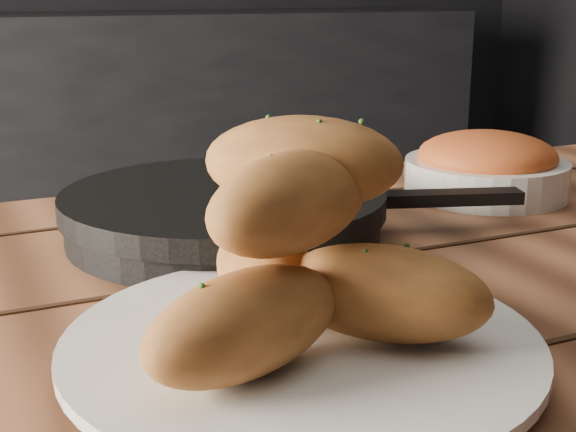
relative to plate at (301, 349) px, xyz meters
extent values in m
cube|color=black|center=(0.15, 2.19, -0.31)|extent=(2.80, 0.60, 0.90)
cube|color=#925736|center=(-0.02, 0.06, -0.03)|extent=(1.56, 0.86, 0.04)
cylinder|color=brown|center=(0.63, 0.41, -0.40)|extent=(0.07, 0.07, 0.71)
cylinder|color=white|center=(0.00, 0.00, 0.00)|extent=(0.27, 0.27, 0.01)
cylinder|color=white|center=(0.00, 0.00, 0.00)|extent=(0.30, 0.30, 0.01)
ellipsoid|color=#B86C33|center=(-0.05, -0.03, 0.04)|extent=(0.15, 0.11, 0.06)
ellipsoid|color=#B86C33|center=(0.04, -0.02, 0.04)|extent=(0.14, 0.14, 0.06)
ellipsoid|color=#B86C33|center=(0.00, 0.05, 0.04)|extent=(0.09, 0.14, 0.06)
ellipsoid|color=#B86C33|center=(-0.01, 0.00, 0.10)|extent=(0.15, 0.12, 0.06)
ellipsoid|color=#B86C33|center=(0.01, 0.03, 0.11)|extent=(0.14, 0.12, 0.06)
cylinder|color=black|center=(0.05, 0.27, 0.01)|extent=(0.29, 0.29, 0.03)
cylinder|color=black|center=(0.05, 0.27, 0.03)|extent=(0.30, 0.30, 0.02)
cube|color=black|center=(0.25, 0.20, 0.02)|extent=(0.14, 0.07, 0.01)
cylinder|color=white|center=(0.37, 0.30, 0.01)|extent=(0.18, 0.18, 0.04)
ellipsoid|color=#D46225|center=(0.37, 0.30, 0.04)|extent=(0.15, 0.15, 0.05)
camera|label=1|loc=(-0.20, -0.41, 0.22)|focal=50.00mm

